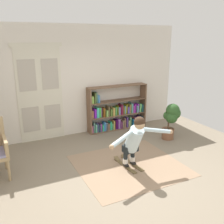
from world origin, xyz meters
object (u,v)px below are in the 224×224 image
(bookshelf, at_px, (116,113))
(potted_plant, at_px, (172,117))
(skis_pair, at_px, (128,164))
(person_skier, at_px, (135,138))

(bookshelf, relative_size, potted_plant, 1.86)
(bookshelf, xyz_separation_m, skis_pair, (-0.77, -2.05, -0.47))
(bookshelf, xyz_separation_m, person_skier, (-0.76, -2.25, 0.18))
(potted_plant, height_order, skis_pair, potted_plant)
(person_skier, bearing_deg, potted_plant, 29.27)
(potted_plant, xyz_separation_m, skis_pair, (-1.70, -0.74, -0.57))
(person_skier, bearing_deg, skis_pair, 95.14)
(skis_pair, xyz_separation_m, person_skier, (0.02, -0.20, 0.64))
(bookshelf, bearing_deg, person_skier, -108.57)
(bookshelf, bearing_deg, skis_pair, -110.69)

